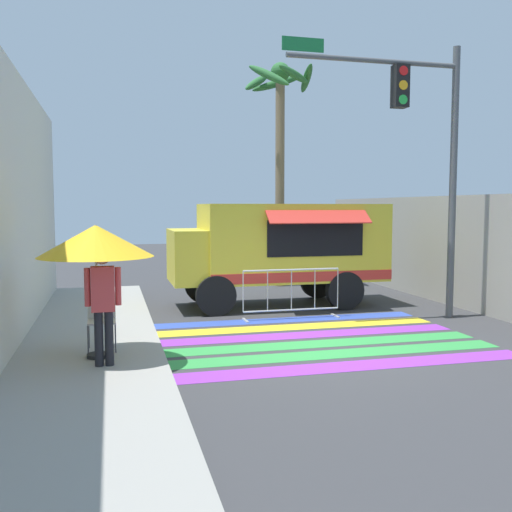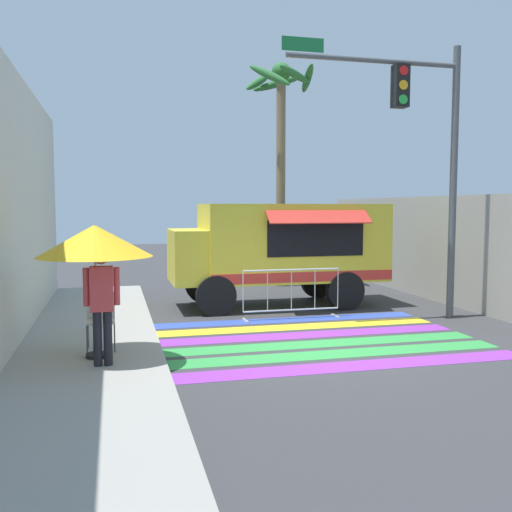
% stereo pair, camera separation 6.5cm
% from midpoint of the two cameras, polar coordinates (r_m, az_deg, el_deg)
% --- Properties ---
extents(ground_plane, '(60.00, 60.00, 0.00)m').
position_cam_midpoint_polar(ground_plane, '(10.42, 6.18, -9.06)').
color(ground_plane, '#38383A').
extents(sidewalk_left, '(4.40, 16.00, 0.14)m').
position_cam_midpoint_polar(sidewalk_left, '(9.89, -22.16, -9.74)').
color(sidewalk_left, '#99968E').
rests_on(sidewalk_left, ground_plane).
extents(concrete_wall_right, '(0.20, 16.00, 2.80)m').
position_cam_midpoint_polar(concrete_wall_right, '(15.12, 20.02, 0.41)').
color(concrete_wall_right, '#A39E93').
rests_on(concrete_wall_right, ground_plane).
extents(crosswalk_painted, '(6.40, 4.36, 0.01)m').
position_cam_midpoint_polar(crosswalk_painted, '(10.97, 5.09, -8.32)').
color(crosswalk_painted, purple).
rests_on(crosswalk_painted, ground_plane).
extents(food_truck, '(5.35, 2.54, 2.59)m').
position_cam_midpoint_polar(food_truck, '(14.42, 2.17, 1.03)').
color(food_truck, yellow).
rests_on(food_truck, ground_plane).
extents(traffic_signal_pole, '(4.10, 0.29, 6.03)m').
position_cam_midpoint_polar(traffic_signal_pole, '(13.25, 16.51, 11.55)').
color(traffic_signal_pole, '#515456').
rests_on(traffic_signal_pole, ground_plane).
extents(patio_umbrella, '(1.79, 1.79, 2.10)m').
position_cam_midpoint_polar(patio_umbrella, '(9.21, -15.63, 1.41)').
color(patio_umbrella, black).
rests_on(patio_umbrella, sidewalk_left).
extents(folding_chair, '(0.45, 0.45, 0.94)m').
position_cam_midpoint_polar(folding_chair, '(9.90, -15.08, -5.74)').
color(folding_chair, '#4C4C51').
rests_on(folding_chair, sidewalk_left).
extents(vendor_person, '(0.53, 0.23, 1.76)m').
position_cam_midpoint_polar(vendor_person, '(8.78, -14.96, -4.18)').
color(vendor_person, black).
rests_on(vendor_person, sidewalk_left).
extents(barricade_front, '(2.25, 0.44, 1.13)m').
position_cam_midpoint_polar(barricade_front, '(12.85, 3.71, -3.80)').
color(barricade_front, '#B7BABF').
rests_on(barricade_front, ground_plane).
extents(palm_tree, '(2.30, 2.36, 6.99)m').
position_cam_midpoint_polar(palm_tree, '(18.31, 2.61, 12.96)').
color(palm_tree, '#7A664C').
rests_on(palm_tree, ground_plane).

